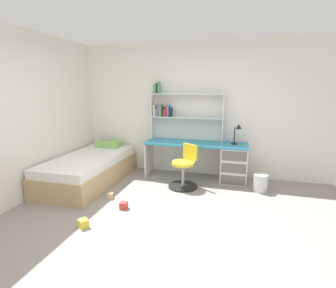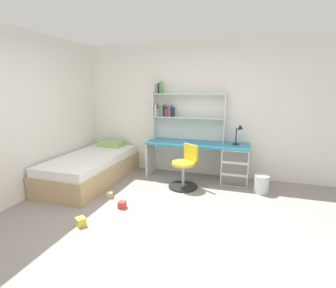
{
  "view_description": "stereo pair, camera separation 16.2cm",
  "coord_description": "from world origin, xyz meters",
  "px_view_note": "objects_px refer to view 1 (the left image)",
  "views": [
    {
      "loc": [
        0.93,
        -2.68,
        1.75
      ],
      "look_at": [
        -0.18,
        1.37,
        0.81
      ],
      "focal_mm": 27.33,
      "sensor_mm": 36.0,
      "label": 1
    },
    {
      "loc": [
        1.09,
        -2.63,
        1.75
      ],
      "look_at": [
        -0.18,
        1.37,
        0.81
      ],
      "focal_mm": 27.33,
      "sensor_mm": 36.0,
      "label": 2
    }
  ],
  "objects_px": {
    "bookshelf_hutch": "(177,109)",
    "bed_platform": "(90,169)",
    "toy_block_yellow_0": "(83,223)",
    "toy_block_natural_2": "(110,196)",
    "desk_lamp": "(238,131)",
    "desk": "(222,160)",
    "swivel_chair": "(184,171)",
    "toy_block_red_1": "(124,205)",
    "waste_bin": "(260,183)"
  },
  "relations": [
    {
      "from": "bookshelf_hutch",
      "to": "bed_platform",
      "type": "distance_m",
      "value": 2.02
    },
    {
      "from": "toy_block_yellow_0",
      "to": "toy_block_natural_2",
      "type": "relative_size",
      "value": 1.23
    },
    {
      "from": "desk_lamp",
      "to": "toy_block_natural_2",
      "type": "distance_m",
      "value": 2.53
    },
    {
      "from": "desk",
      "to": "bookshelf_hutch",
      "type": "distance_m",
      "value": 1.32
    },
    {
      "from": "toy_block_yellow_0",
      "to": "toy_block_natural_2",
      "type": "height_order",
      "value": "toy_block_yellow_0"
    },
    {
      "from": "bed_platform",
      "to": "swivel_chair",
      "type": "bearing_deg",
      "value": 7.6
    },
    {
      "from": "desk",
      "to": "bed_platform",
      "type": "height_order",
      "value": "desk"
    },
    {
      "from": "toy_block_yellow_0",
      "to": "swivel_chair",
      "type": "bearing_deg",
      "value": 60.44
    },
    {
      "from": "desk",
      "to": "toy_block_yellow_0",
      "type": "bearing_deg",
      "value": -125.74
    },
    {
      "from": "toy_block_red_1",
      "to": "toy_block_yellow_0",
      "type": "bearing_deg",
      "value": -114.35
    },
    {
      "from": "desk",
      "to": "swivel_chair",
      "type": "relative_size",
      "value": 2.56
    },
    {
      "from": "bed_platform",
      "to": "toy_block_red_1",
      "type": "relative_size",
      "value": 20.51
    },
    {
      "from": "desk_lamp",
      "to": "toy_block_red_1",
      "type": "bearing_deg",
      "value": -134.01
    },
    {
      "from": "desk",
      "to": "waste_bin",
      "type": "distance_m",
      "value": 0.81
    },
    {
      "from": "bookshelf_hutch",
      "to": "bed_platform",
      "type": "bearing_deg",
      "value": -148.15
    },
    {
      "from": "waste_bin",
      "to": "toy_block_yellow_0",
      "type": "xyz_separation_m",
      "value": [
        -2.26,
        -1.83,
        -0.1
      ]
    },
    {
      "from": "bed_platform",
      "to": "toy_block_natural_2",
      "type": "distance_m",
      "value": 0.94
    },
    {
      "from": "swivel_chair",
      "to": "toy_block_red_1",
      "type": "height_order",
      "value": "swivel_chair"
    },
    {
      "from": "bed_platform",
      "to": "toy_block_yellow_0",
      "type": "relative_size",
      "value": 18.88
    },
    {
      "from": "toy_block_red_1",
      "to": "toy_block_natural_2",
      "type": "height_order",
      "value": "toy_block_red_1"
    },
    {
      "from": "desk_lamp",
      "to": "bed_platform",
      "type": "bearing_deg",
      "value": -163.54
    },
    {
      "from": "toy_block_red_1",
      "to": "desk_lamp",
      "type": "bearing_deg",
      "value": 45.99
    },
    {
      "from": "bookshelf_hutch",
      "to": "desk_lamp",
      "type": "height_order",
      "value": "bookshelf_hutch"
    },
    {
      "from": "desk",
      "to": "toy_block_natural_2",
      "type": "height_order",
      "value": "desk"
    },
    {
      "from": "desk",
      "to": "toy_block_red_1",
      "type": "bearing_deg",
      "value": -129.41
    },
    {
      "from": "bed_platform",
      "to": "toy_block_yellow_0",
      "type": "xyz_separation_m",
      "value": [
        0.79,
        -1.45,
        -0.2
      ]
    },
    {
      "from": "swivel_chair",
      "to": "bed_platform",
      "type": "relative_size",
      "value": 0.37
    },
    {
      "from": "desk_lamp",
      "to": "waste_bin",
      "type": "bearing_deg",
      "value": -43.57
    },
    {
      "from": "desk",
      "to": "waste_bin",
      "type": "relative_size",
      "value": 6.43
    },
    {
      "from": "swivel_chair",
      "to": "toy_block_red_1",
      "type": "xyz_separation_m",
      "value": [
        -0.68,
        -1.08,
        -0.24
      ]
    },
    {
      "from": "desk_lamp",
      "to": "waste_bin",
      "type": "distance_m",
      "value": 1.0
    },
    {
      "from": "toy_block_natural_2",
      "to": "bookshelf_hutch",
      "type": "bearing_deg",
      "value": 63.28
    },
    {
      "from": "toy_block_yellow_0",
      "to": "desk",
      "type": "bearing_deg",
      "value": 54.26
    },
    {
      "from": "toy_block_red_1",
      "to": "toy_block_natural_2",
      "type": "xyz_separation_m",
      "value": [
        -0.36,
        0.27,
        -0.01
      ]
    },
    {
      "from": "swivel_chair",
      "to": "waste_bin",
      "type": "bearing_deg",
      "value": 6.47
    },
    {
      "from": "desk",
      "to": "waste_bin",
      "type": "xyz_separation_m",
      "value": [
        0.68,
        -0.37,
        -0.25
      ]
    },
    {
      "from": "bookshelf_hutch",
      "to": "bed_platform",
      "type": "height_order",
      "value": "bookshelf_hutch"
    },
    {
      "from": "waste_bin",
      "to": "toy_block_yellow_0",
      "type": "distance_m",
      "value": 2.91
    },
    {
      "from": "toy_block_yellow_0",
      "to": "toy_block_red_1",
      "type": "bearing_deg",
      "value": 65.65
    },
    {
      "from": "bed_platform",
      "to": "toy_block_red_1",
      "type": "bearing_deg",
      "value": -38.31
    },
    {
      "from": "desk",
      "to": "desk_lamp",
      "type": "relative_size",
      "value": 5.07
    },
    {
      "from": "desk_lamp",
      "to": "bed_platform",
      "type": "distance_m",
      "value": 2.83
    },
    {
      "from": "desk",
      "to": "desk_lamp",
      "type": "distance_m",
      "value": 0.62
    },
    {
      "from": "toy_block_red_1",
      "to": "waste_bin",
      "type": "bearing_deg",
      "value": 31.69
    },
    {
      "from": "swivel_chair",
      "to": "bed_platform",
      "type": "height_order",
      "value": "swivel_chair"
    },
    {
      "from": "toy_block_natural_2",
      "to": "toy_block_red_1",
      "type": "bearing_deg",
      "value": -36.31
    },
    {
      "from": "swivel_chair",
      "to": "bed_platform",
      "type": "bearing_deg",
      "value": -172.4
    },
    {
      "from": "bed_platform",
      "to": "toy_block_red_1",
      "type": "distance_m",
      "value": 1.38
    },
    {
      "from": "bed_platform",
      "to": "waste_bin",
      "type": "height_order",
      "value": "bed_platform"
    },
    {
      "from": "bookshelf_hutch",
      "to": "toy_block_yellow_0",
      "type": "relative_size",
      "value": 12.97
    }
  ]
}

